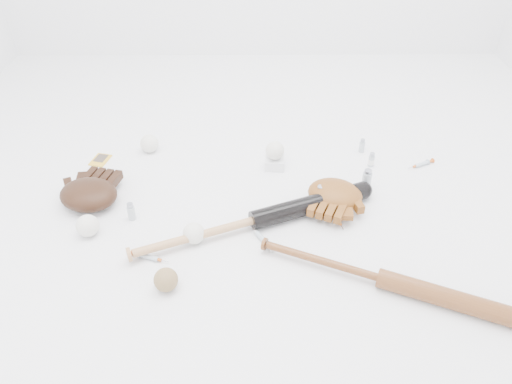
{
  "coord_description": "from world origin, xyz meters",
  "views": [
    {
      "loc": [
        -0.03,
        -1.5,
        1.23
      ],
      "look_at": [
        -0.02,
        0.01,
        0.06
      ],
      "focal_mm": 35.0,
      "sensor_mm": 36.0,
      "label": 1
    }
  ],
  "objects_px": {
    "bat_dark": "(255,220)",
    "pedestal": "(275,163)",
    "bat_wood": "(381,278)",
    "glove_dark": "(88,194)"
  },
  "relations": [
    {
      "from": "bat_wood",
      "to": "pedestal",
      "type": "height_order",
      "value": "bat_wood"
    },
    {
      "from": "bat_dark",
      "to": "pedestal",
      "type": "relative_size",
      "value": 12.19
    },
    {
      "from": "bat_dark",
      "to": "glove_dark",
      "type": "relative_size",
      "value": 3.67
    },
    {
      "from": "bat_dark",
      "to": "bat_wood",
      "type": "xyz_separation_m",
      "value": [
        0.4,
        -0.28,
        -0.0
      ]
    },
    {
      "from": "bat_dark",
      "to": "pedestal",
      "type": "height_order",
      "value": "bat_dark"
    },
    {
      "from": "pedestal",
      "to": "bat_dark",
      "type": "bearing_deg",
      "value": -102.65
    },
    {
      "from": "glove_dark",
      "to": "pedestal",
      "type": "distance_m",
      "value": 0.77
    },
    {
      "from": "bat_dark",
      "to": "bat_wood",
      "type": "bearing_deg",
      "value": -57.3
    },
    {
      "from": "bat_dark",
      "to": "pedestal",
      "type": "bearing_deg",
      "value": 55.09
    },
    {
      "from": "bat_dark",
      "to": "bat_wood",
      "type": "height_order",
      "value": "bat_dark"
    }
  ]
}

